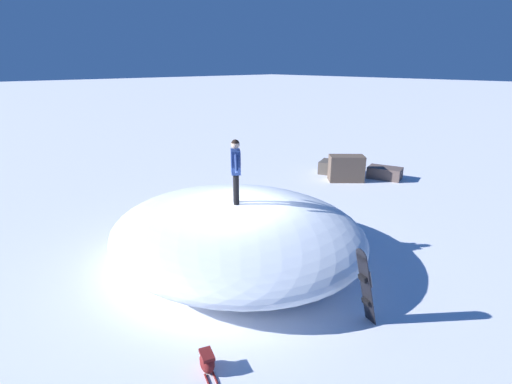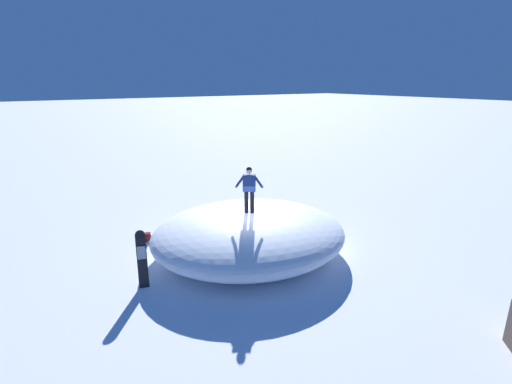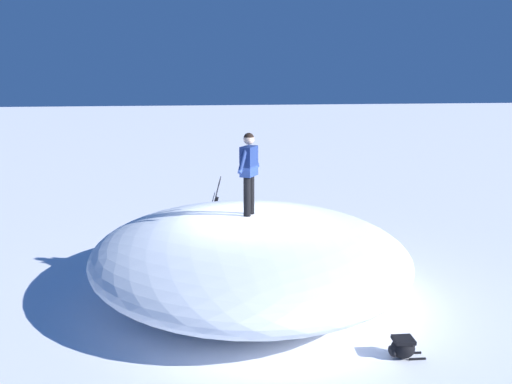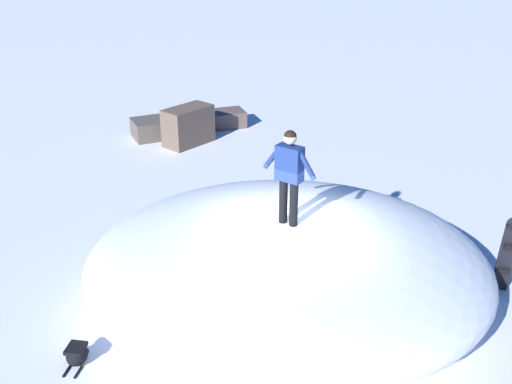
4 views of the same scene
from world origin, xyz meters
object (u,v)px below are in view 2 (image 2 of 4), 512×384
at_px(snowboarder_standing, 249,186).
at_px(backpack_near, 147,237).
at_px(snowboard_primary_upright, 142,258).
at_px(backpack_far, 293,218).

height_order(snowboarder_standing, backpack_near, snowboarder_standing).
xyz_separation_m(snowboard_primary_upright, backpack_near, (-2.98, 1.05, -0.68)).
height_order(snowboard_primary_upright, backpack_near, snowboard_primary_upright).
bearing_deg(backpack_near, backpack_far, 76.68).
relative_size(snowboarder_standing, backpack_far, 2.84).
distance_m(snowboard_primary_upright, backpack_far, 7.29).
bearing_deg(snowboard_primary_upright, backpack_far, 102.31).
bearing_deg(backpack_far, snowboarder_standing, -64.86).
xyz_separation_m(snowboarder_standing, backpack_far, (-1.54, 3.27, -2.32)).
xyz_separation_m(backpack_near, backpack_far, (1.43, 6.04, -0.02)).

